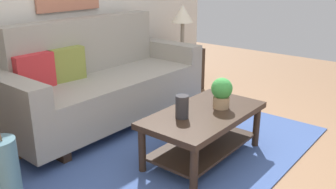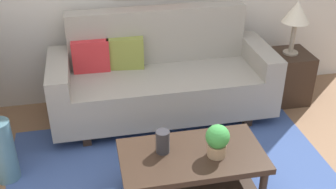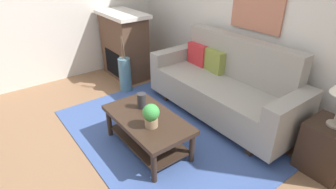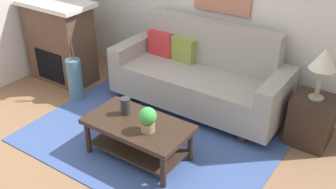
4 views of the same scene
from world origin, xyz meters
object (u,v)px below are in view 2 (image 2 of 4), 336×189
throw_pillow_olive (126,53)px  side_table (287,77)px  coffee_table (192,165)px  couch (162,78)px  table_lamp (297,14)px  throw_pillow_crimson (91,56)px  tabletop_vase (163,142)px  potted_plant_tabletop (217,140)px  floor_vase (3,151)px

throw_pillow_olive → side_table: bearing=-3.1°
coffee_table → side_table: bearing=42.4°
throw_pillow_olive → coffee_table: size_ratio=0.33×
couch → table_lamp: 1.51m
throw_pillow_crimson → couch: bearing=-10.4°
throw_pillow_crimson → throw_pillow_olive: 0.34m
throw_pillow_crimson → tabletop_vase: (0.46, -1.31, -0.16)m
throw_pillow_olive → table_lamp: table_lamp is taller
couch → coffee_table: size_ratio=2.00×
throw_pillow_crimson → table_lamp: (2.09, -0.09, 0.31)m
throw_pillow_olive → potted_plant_tabletop: size_ratio=1.37×
throw_pillow_olive → tabletop_vase: size_ratio=1.95×
table_lamp → tabletop_vase: bearing=-143.1°
coffee_table → table_lamp: table_lamp is taller
throw_pillow_crimson → potted_plant_tabletop: throw_pillow_crimson is taller
throw_pillow_crimson → table_lamp: table_lamp is taller
couch → tabletop_vase: (-0.22, -1.19, 0.09)m
table_lamp → side_table: bearing=0.0°
throw_pillow_crimson → tabletop_vase: 1.40m
floor_vase → coffee_table: bearing=-19.5°
throw_pillow_olive → coffee_table: 1.47m
throw_pillow_crimson → side_table: throw_pillow_crimson is taller
coffee_table → potted_plant_tabletop: size_ratio=4.20×
coffee_table → tabletop_vase: bearing=162.1°
side_table → tabletop_vase: bearing=-143.1°
potted_plant_tabletop → floor_vase: bearing=160.6°
tabletop_vase → table_lamp: table_lamp is taller
potted_plant_tabletop → side_table: bearing=47.4°
potted_plant_tabletop → floor_vase: (-1.63, 0.57, -0.29)m
throw_pillow_crimson → coffee_table: bearing=-64.0°
side_table → table_lamp: size_ratio=0.98×
couch → throw_pillow_crimson: couch is taller
couch → potted_plant_tabletop: 1.33m
potted_plant_tabletop → floor_vase: size_ratio=0.46×
couch → side_table: bearing=1.3°
coffee_table → table_lamp: bearing=42.4°
couch → throw_pillow_crimson: bearing=169.6°
couch → throw_pillow_crimson: 0.74m
coffee_table → table_lamp: size_ratio=1.93×
throw_pillow_crimson → potted_plant_tabletop: 1.67m
throw_pillow_olive → throw_pillow_crimson: bearing=180.0°
couch → floor_vase: bearing=-153.3°
floor_vase → table_lamp: bearing=15.0°
throw_pillow_olive → potted_plant_tabletop: throw_pillow_olive is taller
couch → side_table: (1.40, 0.03, -0.15)m
side_table → table_lamp: table_lamp is taller
couch → throw_pillow_olive: 0.44m
coffee_table → potted_plant_tabletop: bearing=-17.9°
throw_pillow_crimson → table_lamp: bearing=-2.6°
throw_pillow_crimson → coffee_table: (0.67, -1.38, -0.37)m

